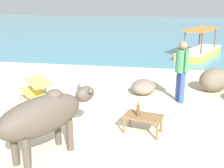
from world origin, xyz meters
name	(u,v)px	position (x,y,z in m)	size (l,w,h in m)	color
water_surface	(152,29)	(0.00, 22.00, 0.00)	(60.00, 36.00, 0.03)	teal
cow	(44,115)	(-0.96, 0.24, 0.81)	(1.40, 1.99, 1.16)	#4C4238
low_bench_table	(143,118)	(0.63, 1.39, 0.36)	(0.84, 0.60, 0.39)	brown
bottle	(138,110)	(0.52, 1.36, 0.54)	(0.07, 0.07, 0.30)	brown
deck_chair_near	(36,87)	(-2.31, 2.75, 0.42)	(0.93, 0.85, 0.68)	brown
person_standing	(182,67)	(1.46, 3.37, 0.99)	(0.32, 0.46, 1.62)	#334C99
shore_rock_large	(214,80)	(2.51, 4.44, 0.39)	(0.95, 0.74, 0.70)	#756651
shore_rock_small	(144,87)	(0.48, 3.83, 0.25)	(0.77, 0.68, 0.43)	gray
boat_yellow	(200,50)	(2.74, 9.98, 0.29)	(2.56, 3.82, 1.29)	gold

